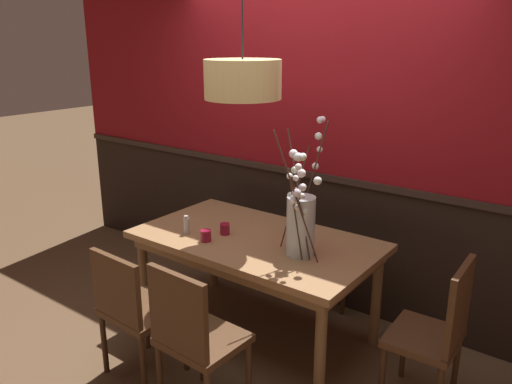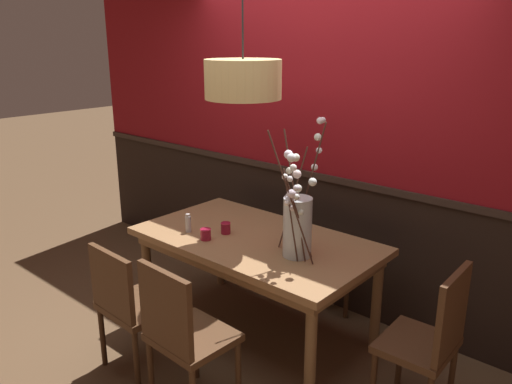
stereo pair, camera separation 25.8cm
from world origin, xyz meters
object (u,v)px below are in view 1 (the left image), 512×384
Objects in this scene: chair_near_side_left at (133,307)px; candle_holder_nearer_center at (225,229)px; chair_head_east_end at (438,329)px; vase_with_blossoms at (301,221)px; chair_near_side_right at (193,334)px; candle_holder_nearer_edge at (206,236)px; chair_far_side_right at (341,240)px; chair_far_side_left at (297,226)px; condiment_bottle at (187,225)px; pendant_lamp at (243,79)px; dining_table at (256,249)px.

chair_near_side_left is 0.85m from candle_holder_nearer_center.
vase_with_blossoms reaches higher than chair_head_east_end.
chair_near_side_right reaches higher than chair_near_side_left.
chair_near_side_right is 11.79× the size of candle_holder_nearer_edge.
vase_with_blossoms is at bearing 48.88° from chair_near_side_left.
vase_with_blossoms is at bearing -177.94° from chair_head_east_end.
chair_near_side_left is at bearing -106.77° from chair_far_side_right.
chair_near_side_right is 1.89m from chair_far_side_left.
vase_with_blossoms is (0.18, -0.94, 0.49)m from chair_far_side_right.
vase_with_blossoms is at bearing 2.37° from candle_holder_nearer_center.
vase_with_blossoms is at bearing 12.04° from condiment_bottle.
chair_near_side_left is at bearing -96.69° from candle_holder_nearer_center.
chair_far_side_left is 1.05× the size of vase_with_blossoms.
condiment_bottle is 1.11m from pendant_lamp.
chair_near_side_left reaches higher than candle_holder_nearer_edge.
chair_far_side_left is at bearing 91.06° from candle_holder_nearer_center.
vase_with_blossoms is 0.65m from candle_holder_nearer_center.
condiment_bottle is at bearing -100.26° from chair_far_side_left.
vase_with_blossoms is 6.31× the size of condiment_bottle.
chair_near_side_left is (-0.31, -0.88, -0.17)m from dining_table.
candle_holder_nearer_center is 0.61× the size of condiment_bottle.
chair_near_side_right is (0.24, -0.91, -0.14)m from dining_table.
pendant_lamp is at bearing -160.37° from dining_table.
dining_table is 12.47× the size of condiment_bottle.
chair_head_east_end is 1.56m from candle_holder_nearer_center.
chair_near_side_left is at bearing -109.44° from dining_table.
candle_holder_nearer_center is at bearing -88.94° from chair_far_side_left.
condiment_bottle is (-0.21, -1.16, 0.31)m from chair_far_side_left.
chair_near_side_left is 1.02× the size of vase_with_blossoms.
dining_table is 0.52m from vase_with_blossoms.
candle_holder_nearer_edge is 0.59× the size of condiment_bottle.
vase_with_blossoms reaches higher than dining_table.
chair_far_side_right reaches higher than candle_holder_nearer_center.
pendant_lamp is (-0.33, 0.88, 1.33)m from chair_near_side_right.
chair_near_side_right is at bearing -69.63° from pendant_lamp.
chair_near_side_left is at bearing -92.36° from chair_far_side_left.
pendant_lamp is (0.13, 0.05, 1.05)m from candle_holder_nearer_center.
pendant_lamp reaches higher than candle_holder_nearer_edge.
chair_far_side_right is at bearing 100.98° from vase_with_blossoms.
chair_near_side_right is 0.98m from candle_holder_nearer_center.
dining_table is 0.27m from candle_holder_nearer_center.
dining_table is at bearing 21.50° from candle_holder_nearer_center.
chair_head_east_end is 1.82m from chair_far_side_left.
pendant_lamp reaches higher than dining_table.
dining_table is 0.92m from chair_far_side_right.
condiment_bottle is (-0.14, 0.63, 0.32)m from chair_near_side_left.
chair_far_side_right is 1.08m from vase_with_blossoms.
candle_holder_nearer_edge is at bearing -111.94° from chair_far_side_right.
pendant_lamp reaches higher than chair_near_side_left.
candle_holder_nearer_edge is 1.09m from pendant_lamp.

